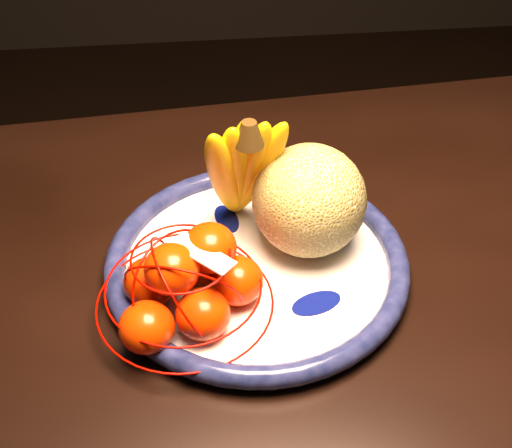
{
  "coord_description": "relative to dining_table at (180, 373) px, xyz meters",
  "views": [
    {
      "loc": [
        0.01,
        -0.49,
        1.39
      ],
      "look_at": [
        0.07,
        0.13,
        0.84
      ],
      "focal_mm": 50.0,
      "sensor_mm": 36.0,
      "label": 1
    }
  ],
  "objects": [
    {
      "name": "cantaloupe",
      "position": [
        0.17,
        0.11,
        0.16
      ],
      "size": [
        0.14,
        0.14,
        0.14
      ],
      "primitive_type": "sphere",
      "color": "olive",
      "rests_on": "fruit_bowl"
    },
    {
      "name": "price_tag",
      "position": [
        0.04,
        0.01,
        0.18
      ],
      "size": [
        0.07,
        0.07,
        0.01
      ],
      "primitive_type": "cube",
      "rotation": [
        -0.14,
        0.1,
        -0.7
      ],
      "color": "white",
      "rests_on": "mandarin_bag"
    },
    {
      "name": "banana_bunch",
      "position": [
        0.09,
        0.15,
        0.19
      ],
      "size": [
        0.13,
        0.12,
        0.2
      ],
      "rotation": [
        0.0,
        0.0,
        0.19
      ],
      "color": "#EDB009",
      "rests_on": "fruit_bowl"
    },
    {
      "name": "dining_table",
      "position": [
        0.0,
        0.0,
        0.0
      ],
      "size": [
        1.6,
        1.04,
        0.77
      ],
      "rotation": [
        0.0,
        0.0,
        0.08
      ],
      "color": "black",
      "rests_on": "ground"
    },
    {
      "name": "mandarin_bag",
      "position": [
        0.02,
        0.02,
        0.13
      ],
      "size": [
        0.26,
        0.26,
        0.13
      ],
      "rotation": [
        0.0,
        0.0,
        0.38
      ],
      "color": "#FE2F05",
      "rests_on": "fruit_bowl"
    },
    {
      "name": "fruit_bowl",
      "position": [
        0.1,
        0.08,
        0.1
      ],
      "size": [
        0.37,
        0.37,
        0.03
      ],
      "rotation": [
        0.0,
        0.0,
        -0.28
      ],
      "color": "white",
      "rests_on": "dining_table"
    }
  ]
}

